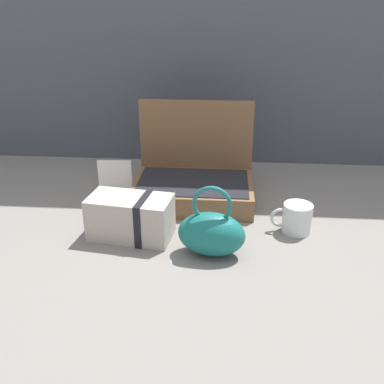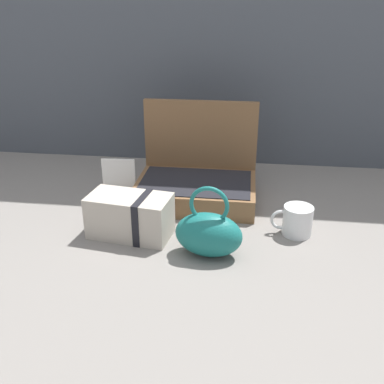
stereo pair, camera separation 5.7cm
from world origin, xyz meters
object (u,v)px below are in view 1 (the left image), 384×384
(open_suitcase, at_px, (194,178))
(cream_toiletry_bag, at_px, (132,217))
(teal_pouch_handbag, at_px, (211,233))
(coffee_mug, at_px, (296,218))
(info_card_left, at_px, (115,179))

(open_suitcase, relative_size, cream_toiletry_bag, 1.60)
(teal_pouch_handbag, height_order, cream_toiletry_bag, teal_pouch_handbag)
(coffee_mug, relative_size, info_card_left, 0.90)
(coffee_mug, xyz_separation_m, info_card_left, (-0.58, 0.20, 0.02))
(open_suitcase, distance_m, cream_toiletry_bag, 0.32)
(teal_pouch_handbag, bearing_deg, info_card_left, 135.07)
(teal_pouch_handbag, height_order, info_card_left, teal_pouch_handbag)
(teal_pouch_handbag, bearing_deg, open_suitcase, 101.61)
(teal_pouch_handbag, relative_size, cream_toiletry_bag, 0.81)
(teal_pouch_handbag, xyz_separation_m, info_card_left, (-0.34, 0.34, 0.00))
(teal_pouch_handbag, relative_size, coffee_mug, 1.66)
(open_suitcase, relative_size, coffee_mug, 3.28)
(teal_pouch_handbag, distance_m, coffee_mug, 0.28)
(cream_toiletry_bag, relative_size, coffee_mug, 2.05)
(open_suitcase, distance_m, coffee_mug, 0.38)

